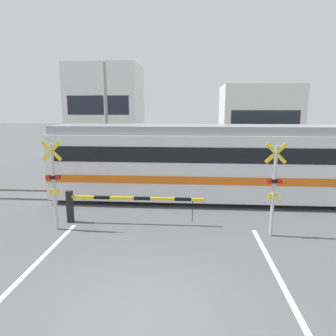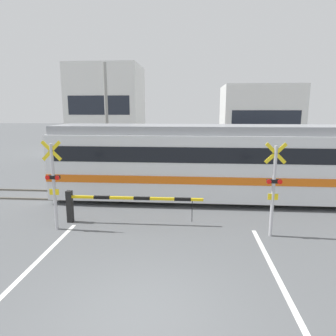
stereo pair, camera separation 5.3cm
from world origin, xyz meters
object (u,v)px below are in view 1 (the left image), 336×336
commuter_train (234,161)px  pedestrian (156,156)px  crossing_signal_right (274,186)px  crossing_barrier_far (210,170)px  crossing_barrier_near (107,202)px  crossing_signal_left (54,182)px

commuter_train → pedestrian: size_ratio=9.04×
pedestrian → crossing_signal_right: bearing=-63.4°
crossing_barrier_far → crossing_signal_right: size_ratio=1.61×
commuter_train → crossing_barrier_near: commuter_train is taller
crossing_barrier_near → crossing_signal_left: bearing=-156.2°
commuter_train → crossing_barrier_near: (-4.93, -3.25, -1.02)m
commuter_train → crossing_signal_left: 7.63m
crossing_barrier_far → pedestrian: pedestrian is taller
commuter_train → pedestrian: (-4.20, 5.86, -0.77)m
crossing_barrier_near → crossing_signal_right: 5.75m
commuter_train → crossing_signal_left: commuter_train is taller
commuter_train → crossing_barrier_near: 5.99m
crossing_signal_right → pedestrian: crossing_signal_right is taller
crossing_barrier_near → crossing_signal_left: (-1.59, -0.70, 0.90)m
commuter_train → crossing_barrier_far: size_ratio=3.27×
commuter_train → crossing_signal_right: size_ratio=5.25×
crossing_barrier_near → crossing_barrier_far: (4.05, 6.09, 0.00)m
crossing_signal_right → pedestrian: 11.00m
crossing_signal_right → pedestrian: (-4.91, 9.82, -0.66)m
crossing_barrier_near → pedestrian: (0.73, 9.12, 0.24)m
pedestrian → commuter_train: bearing=-54.4°
commuter_train → crossing_signal_right: commuter_train is taller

